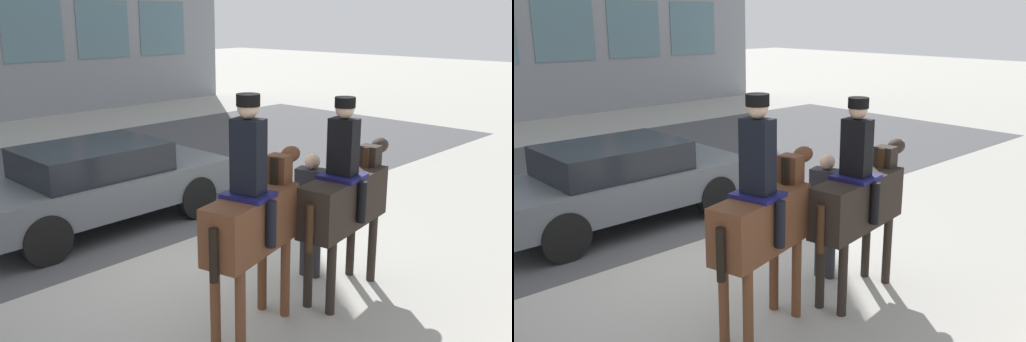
% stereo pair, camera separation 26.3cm
% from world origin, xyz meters
% --- Properties ---
extents(ground_plane, '(80.00, 80.00, 0.00)m').
position_xyz_m(ground_plane, '(0.00, 0.00, 0.00)').
color(ground_plane, '#9E9B93').
extents(road_surface, '(24.12, 8.50, 0.01)m').
position_xyz_m(road_surface, '(0.00, 4.75, 0.00)').
color(road_surface, '#444447').
rests_on(road_surface, ground_plane).
extents(mounted_horse_lead, '(1.73, 0.73, 2.63)m').
position_xyz_m(mounted_horse_lead, '(-0.67, -2.08, 1.34)').
color(mounted_horse_lead, '#59331E').
rests_on(mounted_horse_lead, ground_plane).
extents(mounted_horse_companion, '(1.95, 0.66, 2.48)m').
position_xyz_m(mounted_horse_companion, '(0.75, -2.25, 1.28)').
color(mounted_horse_companion, black).
rests_on(mounted_horse_companion, ground_plane).
extents(pedestrian_bystander, '(0.80, 0.61, 1.68)m').
position_xyz_m(pedestrian_bystander, '(0.81, -1.68, 0.99)').
color(pedestrian_bystander, '#232328').
rests_on(pedestrian_bystander, ground_plane).
extents(street_car_near_lane, '(4.36, 1.85, 1.39)m').
position_xyz_m(street_car_near_lane, '(-0.14, 2.00, 0.75)').
color(street_car_near_lane, '#51565B').
rests_on(street_car_near_lane, ground_plane).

